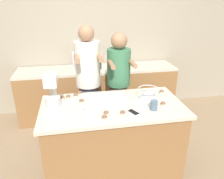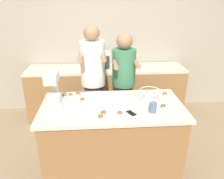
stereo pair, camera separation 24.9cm
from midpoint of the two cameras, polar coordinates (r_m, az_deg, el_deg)
The scene contains 24 objects.
ground_plane at distance 3.07m, azimuth 2.53°, elevation -19.83°, with size 16.00×16.00×0.00m, color #937A5B.
back_wall at distance 4.14m, azimuth -0.06°, elevation 12.83°, with size 10.00×0.06×2.70m.
island_counter at distance 2.77m, azimuth 2.70°, elevation -12.73°, with size 1.65×0.84×0.93m.
back_counter at distance 4.07m, azimuth 0.30°, elevation -0.51°, with size 2.80×0.60×0.92m.
person_left at distance 3.14m, azimuth -2.63°, elevation 1.38°, with size 0.36×0.51×1.76m.
person_right at distance 3.20m, azimuth 5.27°, elevation 0.69°, with size 0.35×0.51×1.65m.
stand_mixer at distance 2.53m, azimuth -12.38°, elevation -0.44°, with size 0.20×0.30×0.39m.
mixing_bowl at distance 2.65m, azimuth 12.50°, elevation -1.55°, with size 0.25×0.25×0.14m.
baking_tray at distance 2.68m, azimuth 1.98°, elevation -2.13°, with size 0.40×0.24×0.04m.
microwave_oven at distance 3.85m, azimuth -2.37°, elevation 7.59°, with size 0.49×0.33×0.28m.
cell_phone at distance 2.37m, azimuth 8.09°, elevation -6.31°, with size 0.13×0.16×0.01m.
drinking_glass at distance 2.43m, azimuth 13.53°, elevation -4.60°, with size 0.08×0.08×0.11m.
small_plate at distance 2.37m, azimuth -3.19°, elevation -5.97°, with size 0.19×0.19×0.02m.
knife at distance 2.47m, azimuth -2.80°, elevation -4.76°, with size 0.21×0.08×0.01m.
cupcake_0 at distance 2.74m, azimuth -8.30°, elevation -1.50°, with size 0.06×0.06×0.06m.
cupcake_1 at distance 2.82m, azimuth -5.28°, elevation -0.63°, with size 0.06×0.06×0.06m.
cupcake_2 at distance 2.31m, azimuth 0.81°, elevation -6.21°, with size 0.06×0.06×0.06m.
cupcake_3 at distance 2.31m, azimuth 5.20°, elevation -6.34°, with size 0.06×0.06×0.06m.
cupcake_4 at distance 2.73m, azimuth -9.80°, elevation -1.65°, with size 0.06×0.06×0.06m.
cupcake_5 at distance 2.23m, azimuth 0.19°, elevation -7.29°, with size 0.06×0.06×0.06m.
cupcake_6 at distance 2.53m, azimuth 16.02°, elevation -4.35°, with size 0.06×0.06×0.06m.
cupcake_7 at distance 2.85m, azimuth 16.09°, elevation -1.23°, with size 0.06×0.06×0.06m.
cupcake_8 at distance 2.76m, azimuth -6.37°, elevation -1.23°, with size 0.06×0.06×0.06m.
cupcake_9 at distance 2.60m, azimuth -5.09°, elevation -2.76°, with size 0.06×0.06×0.06m.
Camera 2 is at (-0.16, -2.24, 2.09)m, focal length 35.00 mm.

